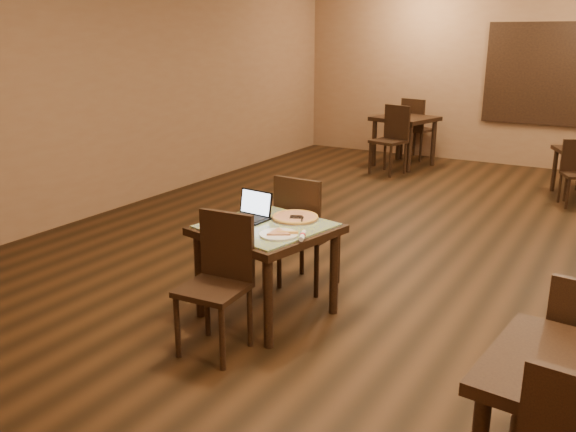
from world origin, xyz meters
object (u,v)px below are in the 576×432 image
Objects in this scene: tiled_table at (267,237)px; other_table_b at (405,125)px; other_table_b_chair_near at (392,135)px; chair_main_near at (219,275)px; other_table_b_chair_far at (416,125)px; chair_main_far at (304,226)px; pizza_pan at (295,219)px; laptop at (252,211)px.

other_table_b is at bearing 111.82° from tiled_table.
chair_main_near is at bearing -65.70° from other_table_b_chair_near.
chair_main_near is 7.42m from other_table_b_chair_far.
tiled_table is at bearing 92.95° from chair_main_far.
tiled_table is at bearing 113.78° from other_table_b_chair_far.
tiled_table is 0.61m from chair_main_far.
chair_main_far is 5.59m from other_table_b.
pizza_pan reaches higher than tiled_table.
other_table_b is 0.64m from other_table_b_chair_near.
other_table_b_chair_far is (-1.11, 7.34, 0.05)m from chair_main_near.
laptop is at bearing 112.23° from other_table_b_chair_far.
chair_main_near is at bearing -69.34° from laptop.
laptop reaches higher than other_table_b.
other_table_b reaches higher than pizza_pan.
pizza_pan is at bearing 115.15° from other_table_b_chair_far.
chair_main_far reaches higher than other_table_b.
other_table_b_chair_near is 1.27m from other_table_b_chair_far.
tiled_table is at bearing -65.47° from other_table_b.
pizza_pan is 0.35× the size of other_table_b_chair_far.
other_table_b_chair_near is (-0.86, 5.35, -0.21)m from laptop.
laptop is at bearing 165.15° from tiled_table.
chair_main_far is at bearing -64.41° from other_table_b.
tiled_table is at bearing -116.57° from pizza_pan.
other_table_b is (-1.08, 5.48, 0.12)m from chair_main_far.
other_table_b_chair_far reaches higher than laptop.
laptop reaches higher than tiled_table.
chair_main_far is (0.00, 1.22, 0.02)m from chair_main_near.
other_table_b is at bearing 106.53° from other_table_b_chair_near.
tiled_table is at bearing -64.56° from other_table_b_chair_near.
other_table_b_chair_far is (-1.23, 6.48, -0.15)m from pizza_pan.
tiled_table is 0.27m from laptop.
other_table_b_chair_near is at bearing 102.80° from pizza_pan.
pizza_pan is 5.35m from other_table_b_chair_near.
other_table_b_chair_far is at bearing 103.24° from laptop.
laptop is at bearing 101.64° from chair_main_near.
chair_main_far reaches higher than chair_main_near.
chair_main_far is 6.22m from other_table_b_chair_far.
other_table_b reaches higher than tiled_table.
pizza_pan is at bearing 29.05° from laptop.
tiled_table is 3.28× the size of laptop.
other_table_b_chair_near reaches higher than chair_main_near.
chair_main_near is 1.22m from chair_main_far.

